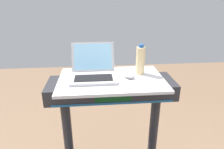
{
  "coord_description": "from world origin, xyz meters",
  "views": [
    {
      "loc": [
        -0.11,
        -0.58,
        1.63
      ],
      "look_at": [
        0.0,
        0.65,
        1.13
      ],
      "focal_mm": 32.01,
      "sensor_mm": 36.0,
      "label": 1
    }
  ],
  "objects": [
    {
      "name": "computer_mouse",
      "position": [
        0.12,
        0.7,
        1.09
      ],
      "size": [
        0.1,
        0.12,
        0.03
      ],
      "primitive_type": "ellipsoid",
      "rotation": [
        0.0,
        0.0,
        0.51
      ],
      "color": "#B2B2B7",
      "rests_on": "desk_board"
    },
    {
      "name": "water_bottle",
      "position": [
        0.22,
        0.77,
        1.18
      ],
      "size": [
        0.07,
        0.07,
        0.22
      ],
      "color": "beige",
      "rests_on": "desk_board"
    },
    {
      "name": "desk_board",
      "position": [
        0.0,
        0.7,
        1.07
      ],
      "size": [
        0.74,
        0.47,
        0.02
      ],
      "primitive_type": "cube",
      "color": "silver",
      "rests_on": "treadmill_base"
    },
    {
      "name": "laptop",
      "position": [
        -0.12,
        0.74,
        1.12
      ],
      "size": [
        0.31,
        0.32,
        0.22
      ],
      "rotation": [
        0.0,
        0.0,
        -0.03
      ],
      "color": "#B7B7BC",
      "rests_on": "desk_board"
    }
  ]
}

